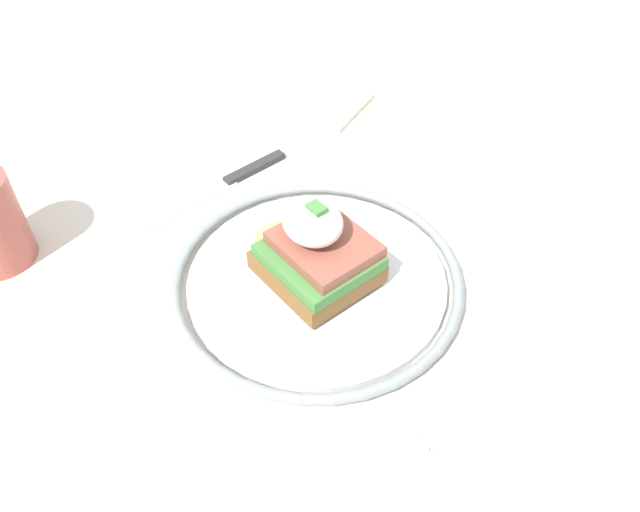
# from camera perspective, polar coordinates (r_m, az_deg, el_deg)

# --- Properties ---
(dining_table) EXTENTS (0.96, 0.85, 0.75)m
(dining_table) POSITION_cam_1_polar(r_m,az_deg,el_deg) (0.66, -1.01, -8.77)
(dining_table) COLOR beige
(dining_table) RESTS_ON ground_plane
(plate) EXTENTS (0.26, 0.26, 0.02)m
(plate) POSITION_cam_1_polar(r_m,az_deg,el_deg) (0.56, -0.00, -1.96)
(plate) COLOR silver
(plate) RESTS_ON dining_table
(sandwich) EXTENTS (0.13, 0.09, 0.08)m
(sandwich) POSITION_cam_1_polar(r_m,az_deg,el_deg) (0.54, -0.07, 0.69)
(sandwich) COLOR brown
(sandwich) RESTS_ON plate
(fork) EXTENTS (0.04, 0.16, 0.00)m
(fork) POSITION_cam_1_polar(r_m,az_deg,el_deg) (0.49, 12.75, -14.58)
(fork) COLOR silver
(fork) RESTS_ON dining_table
(knife) EXTENTS (0.02, 0.18, 0.01)m
(knife) POSITION_cam_1_polar(r_m,az_deg,el_deg) (0.68, -8.48, 6.67)
(knife) COLOR #2D2D2D
(knife) RESTS_ON dining_table
(napkin) EXTENTS (0.16, 0.14, 0.01)m
(napkin) POSITION_cam_1_polar(r_m,az_deg,el_deg) (0.81, -1.02, 14.22)
(napkin) COLOR beige
(napkin) RESTS_ON dining_table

